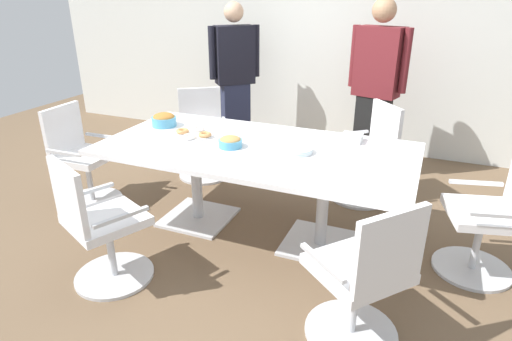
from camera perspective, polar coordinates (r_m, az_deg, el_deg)
The scene contains 16 objects.
ground_plane at distance 3.65m, azimuth 0.00°, elevation -8.04°, with size 10.00×10.00×0.01m, color brown.
back_wall at distance 5.44m, azimuth 10.34°, elevation 17.66°, with size 8.00×0.10×2.80m, color silver.
conference_table at distance 3.37m, azimuth 0.00°, elevation 1.17°, with size 2.40×1.20×0.75m.
office_chair_0 at distance 4.28m, azimuth -22.02°, elevation 1.16°, with size 0.56×0.56×0.91m.
office_chair_1 at distance 3.06m, azimuth -19.97°, elevation -7.34°, with size 0.71×0.71×0.91m.
office_chair_2 at distance 2.49m, azimuth 13.98°, elevation -14.10°, with size 0.76×0.76×0.91m.
office_chair_3 at distance 3.38m, azimuth 28.59°, elevation -5.90°, with size 0.66×0.66×0.91m.
office_chair_4 at distance 4.17m, azimuth 14.54°, elevation 1.61°, with size 0.76×0.76×0.91m.
office_chair_5 at distance 4.62m, azimuth -7.11°, elevation 4.26°, with size 0.75×0.75×0.91m.
person_standing_0 at distance 5.22m, azimuth -2.80°, elevation 12.30°, with size 0.51×0.47×1.74m.
person_standing_1 at distance 4.61m, azimuth 15.56°, elevation 10.51°, with size 0.61×0.33×1.80m.
snack_bowl_cookies at distance 3.31m, azimuth -3.42°, elevation 3.82°, with size 0.18×0.18×0.09m.
snack_bowl_pretzels at distance 3.90m, azimuth -12.06°, elevation 6.60°, with size 0.21×0.21×0.12m.
donut_platter at distance 3.60m, azimuth -8.22°, elevation 4.83°, with size 0.32×0.32×0.04m.
plate_stack at distance 3.21m, azimuth 5.40°, elevation 2.71°, with size 0.24×0.24×0.04m.
napkin_pile at distance 3.51m, azimuth 12.58°, elevation 4.23°, with size 0.15×0.15×0.06m, color white.
Camera 1 is at (1.21, -2.88, 1.88)m, focal length 30.26 mm.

